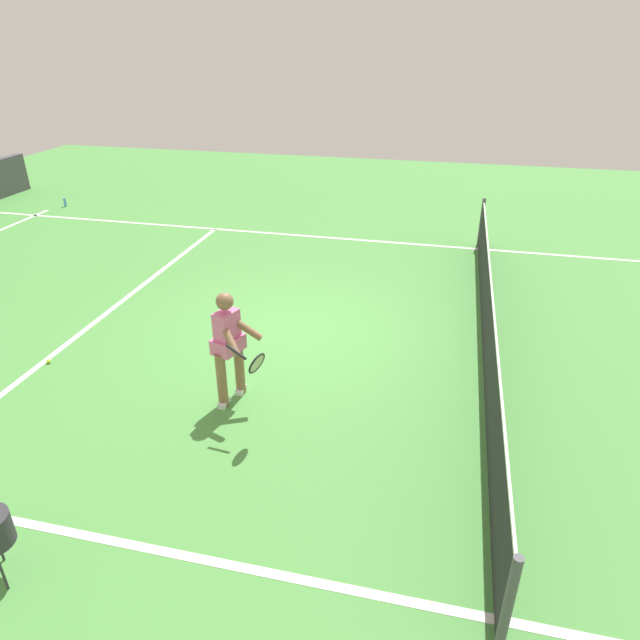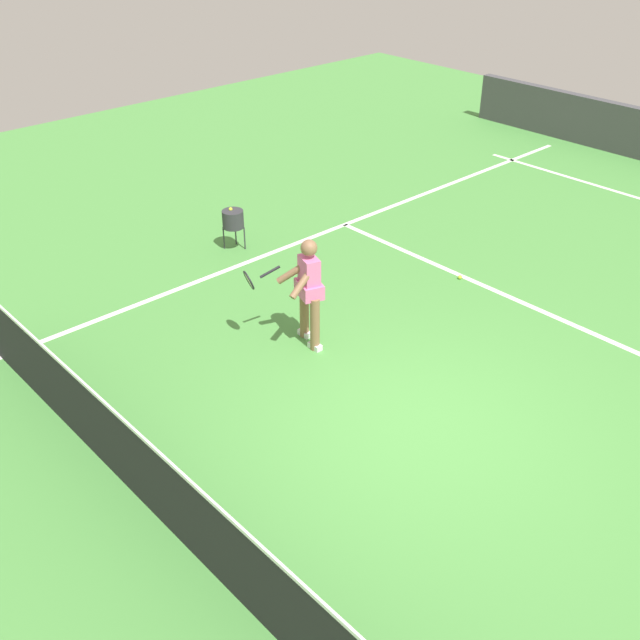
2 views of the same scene
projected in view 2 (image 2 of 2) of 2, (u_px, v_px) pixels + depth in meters
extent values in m
plane|color=#4C9342|center=(415.00, 422.00, 8.92)|extent=(28.55, 28.55, 0.00)
cube|color=white|center=(569.00, 323.00, 10.83)|extent=(9.29, 0.10, 0.01)
cube|color=white|center=(193.00, 283.00, 11.85)|extent=(0.10, 19.96, 0.01)
cube|color=#232326|center=(197.00, 524.00, 6.91)|extent=(9.81, 0.02, 0.97)
cube|color=white|center=(192.00, 483.00, 6.65)|extent=(9.81, 0.02, 0.04)
cylinder|color=#8C6647|center=(315.00, 324.00, 10.06)|extent=(0.13, 0.13, 0.78)
cylinder|color=#8C6647|center=(304.00, 312.00, 10.34)|extent=(0.13, 0.13, 0.78)
cube|color=white|center=(315.00, 346.00, 10.25)|extent=(0.20, 0.10, 0.08)
cube|color=white|center=(305.00, 333.00, 10.53)|extent=(0.20, 0.10, 0.08)
cube|color=pink|center=(309.00, 275.00, 9.86)|extent=(0.37, 0.29, 0.52)
cube|color=pink|center=(309.00, 289.00, 9.97)|extent=(0.47, 0.39, 0.20)
sphere|color=#8C6647|center=(309.00, 248.00, 9.66)|extent=(0.22, 0.22, 0.22)
cylinder|color=#8C6647|center=(303.00, 281.00, 9.69)|extent=(0.14, 0.48, 0.37)
cylinder|color=#8C6647|center=(294.00, 271.00, 9.92)|extent=(0.39, 0.41, 0.37)
cylinder|color=black|center=(270.00, 272.00, 9.99)|extent=(0.13, 0.29, 0.14)
torus|color=black|center=(249.00, 280.00, 9.92)|extent=(0.31, 0.20, 0.28)
cylinder|color=beige|center=(249.00, 280.00, 9.92)|extent=(0.26, 0.16, 0.23)
sphere|color=#D1E533|center=(460.00, 277.00, 11.96)|extent=(0.07, 0.07, 0.07)
cylinder|color=#333338|center=(233.00, 219.00, 12.63)|extent=(0.36, 0.36, 0.30)
cylinder|color=#333338|center=(224.00, 238.00, 12.81)|extent=(0.02, 0.02, 0.40)
cylinder|color=#333338|center=(245.00, 238.00, 12.80)|extent=(0.02, 0.02, 0.40)
cylinder|color=#333338|center=(236.00, 234.00, 12.96)|extent=(0.02, 0.02, 0.40)
sphere|color=#D1E533|center=(231.00, 209.00, 12.57)|extent=(0.07, 0.07, 0.07)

